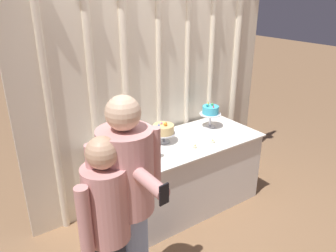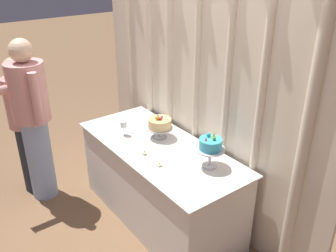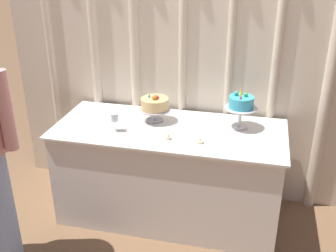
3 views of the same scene
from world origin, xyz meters
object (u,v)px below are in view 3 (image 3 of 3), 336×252
Objects in this scene: cake_table at (169,173)px; tealight_far_left at (169,138)px; cake_display_nearright at (241,104)px; wine_glass at (114,118)px; cake_display_nearleft at (155,105)px; tealight_near_left at (200,142)px.

cake_table is 0.45m from tealight_far_left.
cake_display_nearright reaches higher than tealight_far_left.
cake_table is at bearing 19.80° from wine_glass.
cake_table is 0.80m from cake_display_nearright.
cake_display_nearleft is 0.67m from cake_display_nearright.
tealight_far_left is (-0.48, -0.32, -0.18)m from cake_display_nearright.
wine_glass is (-0.24, -0.25, -0.03)m from cake_display_nearleft.
tealight_far_left is 0.85× the size of tealight_near_left.
tealight_near_left is at bearing -4.46° from wine_glass.
cake_display_nearright reaches higher than cake_display_nearleft.
tealight_near_left is (-0.25, -0.33, -0.18)m from cake_display_nearright.
cake_table is 12.32× the size of wine_glass.
wine_glass is at bearing -160.20° from cake_table.
cake_display_nearright is 6.31× the size of tealight_near_left.
cake_display_nearleft is at bearing -177.55° from cake_display_nearright.
cake_display_nearleft reaches higher than wine_glass.
cake_display_nearright is at bearing 2.45° from cake_display_nearleft.
tealight_far_left is at bearing -6.22° from wine_glass.
wine_glass is 0.67m from tealight_near_left.
wine_glass is at bearing -134.46° from cake_display_nearleft.
cake_table is 0.56m from cake_display_nearleft.
cake_table is at bearing 144.95° from tealight_near_left.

